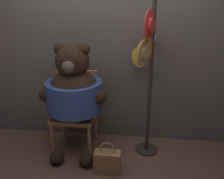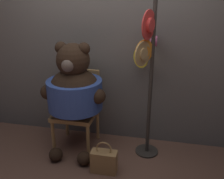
% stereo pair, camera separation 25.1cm
% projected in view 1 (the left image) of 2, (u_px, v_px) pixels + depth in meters
% --- Properties ---
extents(ground_plane, '(14.00, 14.00, 0.00)m').
position_uv_depth(ground_plane, '(98.00, 168.00, 2.83)').
color(ground_plane, brown).
extents(wall_back, '(8.00, 0.10, 2.49)m').
position_uv_depth(wall_back, '(106.00, 45.00, 3.09)').
color(wall_back, '#66605B').
rests_on(wall_back, ground_plane).
extents(chair, '(0.50, 0.49, 0.97)m').
position_uv_depth(chair, '(76.00, 107.00, 3.10)').
color(chair, '#B2844C').
rests_on(chair, ground_plane).
extents(teddy_bear, '(0.77, 0.68, 1.36)m').
position_uv_depth(teddy_bear, '(74.00, 92.00, 2.85)').
color(teddy_bear, black).
rests_on(teddy_bear, ground_plane).
extents(hat_display_rack, '(0.37, 0.55, 1.80)m').
position_uv_depth(hat_display_rack, '(147.00, 67.00, 2.75)').
color(hat_display_rack, '#332D28').
rests_on(hat_display_rack, ground_plane).
extents(handbag_on_ground, '(0.28, 0.13, 0.38)m').
position_uv_depth(handbag_on_ground, '(107.00, 161.00, 2.72)').
color(handbag_on_ground, '#A87A47').
rests_on(handbag_on_ground, ground_plane).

